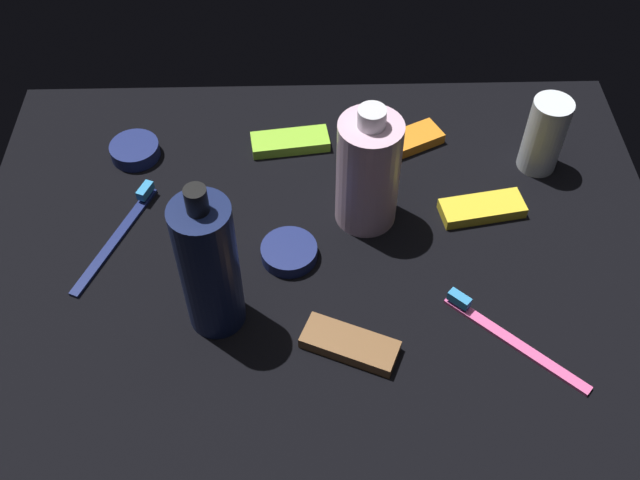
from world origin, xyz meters
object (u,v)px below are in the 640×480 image
object	(u,v)px
snack_bar_yellow	(482,208)
deodorant_stick	(545,135)
toothbrush_pink	(507,335)
snack_bar_brown	(350,344)
cream_tin_right	(289,253)
snack_bar_lime	(290,142)
cream_tin_left	(135,150)
bodywash_bottle	(368,172)
lotion_bottle	(209,267)
toothbrush_navy	(120,231)
snack_bar_orange	(405,142)

from	to	relation	value
snack_bar_yellow	deodorant_stick	bearing A→B (deg)	34.03
deodorant_stick	toothbrush_pink	world-z (taller)	deodorant_stick
snack_bar_brown	cream_tin_right	world-z (taller)	cream_tin_right
snack_bar_lime	cream_tin_left	distance (cm)	20.72
snack_bar_brown	snack_bar_yellow	xyz separation A→B (cm)	(17.47, 19.28, 0.00)
bodywash_bottle	deodorant_stick	distance (cm)	24.76
toothbrush_pink	lotion_bottle	bearing A→B (deg)	173.25
snack_bar_brown	snack_bar_yellow	bearing A→B (deg)	71.08
snack_bar_lime	lotion_bottle	bearing A→B (deg)	-113.92
toothbrush_navy	snack_bar_orange	bearing A→B (deg)	22.09
snack_bar_lime	cream_tin_left	world-z (taller)	cream_tin_left
snack_bar_yellow	cream_tin_right	bearing A→B (deg)	-174.64
snack_bar_orange	cream_tin_right	bearing A→B (deg)	-156.06
lotion_bottle	snack_bar_yellow	size ratio (longest dim) A/B	1.97
snack_bar_lime	snack_bar_orange	size ratio (longest dim) A/B	1.00
toothbrush_pink	snack_bar_yellow	world-z (taller)	toothbrush_pink
lotion_bottle	snack_bar_yellow	xyz separation A→B (cm)	(31.99, 14.71, -8.29)
bodywash_bottle	snack_bar_brown	distance (cm)	20.59
bodywash_bottle	snack_bar_yellow	size ratio (longest dim) A/B	1.64
toothbrush_pink	cream_tin_right	bearing A→B (deg)	153.42
deodorant_stick	snack_bar_orange	world-z (taller)	deodorant_stick
lotion_bottle	snack_bar_yellow	world-z (taller)	lotion_bottle
toothbrush_pink	cream_tin_left	distance (cm)	53.38
snack_bar_orange	cream_tin_right	xyz separation A→B (cm)	(-15.54, -18.78, 0.10)
cream_tin_left	snack_bar_orange	bearing A→B (deg)	1.44
toothbrush_navy	snack_bar_brown	bearing A→B (deg)	-31.68
toothbrush_pink	snack_bar_lime	bearing A→B (deg)	127.21
snack_bar_lime	snack_bar_brown	size ratio (longest dim) A/B	1.00
snack_bar_lime	cream_tin_right	world-z (taller)	cream_tin_right
cream_tin_right	snack_bar_brown	bearing A→B (deg)	-62.65
cream_tin_left	snack_bar_yellow	bearing A→B (deg)	-14.20
lotion_bottle	cream_tin_right	size ratio (longest dim) A/B	3.05
deodorant_stick	snack_bar_yellow	world-z (taller)	deodorant_stick
lotion_bottle	cream_tin_left	world-z (taller)	lotion_bottle
cream_tin_left	cream_tin_right	bearing A→B (deg)	-40.98
snack_bar_orange	snack_bar_brown	bearing A→B (deg)	-132.37
deodorant_stick	cream_tin_left	xyz separation A→B (cm)	(-53.20, 3.00, -4.29)
snack_bar_brown	snack_bar_orange	xyz separation A→B (cm)	(8.98, 31.48, 0.00)
snack_bar_yellow	toothbrush_navy	bearing A→B (deg)	173.23
snack_bar_brown	cream_tin_right	bearing A→B (deg)	140.61
snack_bar_orange	cream_tin_right	world-z (taller)	cream_tin_right
deodorant_stick	cream_tin_right	world-z (taller)	deodorant_stick
toothbrush_pink	snack_bar_lime	size ratio (longest dim) A/B	1.35
lotion_bottle	cream_tin_right	xyz separation A→B (cm)	(7.95, 8.13, -8.18)
deodorant_stick	toothbrush_navy	size ratio (longest dim) A/B	0.62
snack_bar_lime	snack_bar_brown	xyz separation A→B (cm)	(6.48, -31.95, 0.00)
lotion_bottle	snack_bar_yellow	distance (cm)	36.17
bodywash_bottle	toothbrush_pink	distance (cm)	24.32
toothbrush_navy	snack_bar_orange	distance (cm)	39.05
lotion_bottle	bodywash_bottle	xyz separation A→B (cm)	(17.39, 14.62, -1.39)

